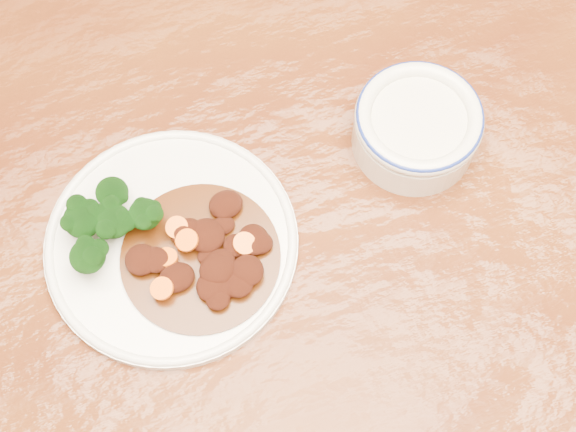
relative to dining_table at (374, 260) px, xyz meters
name	(u,v)px	position (x,y,z in m)	size (l,w,h in m)	color
ground	(337,389)	(0.00, 0.00, -0.67)	(4.00, 4.00, 0.00)	#452211
dining_table	(374,260)	(0.00, 0.00, 0.00)	(1.58, 1.04, 0.75)	#5F2E10
dinner_plate	(172,243)	(-0.18, 0.06, 0.09)	(0.23, 0.23, 0.01)	silver
broccoli_florets	(106,222)	(-0.23, 0.10, 0.11)	(0.09, 0.08, 0.04)	#7CA153
mince_stew	(208,256)	(-0.16, 0.04, 0.10)	(0.15, 0.15, 0.02)	#3F1C06
dip_bowl	(417,126)	(0.07, 0.07, 0.11)	(0.12, 0.12, 0.05)	beige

